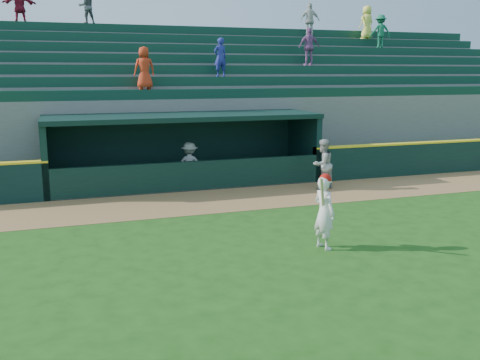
{
  "coord_description": "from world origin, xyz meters",
  "views": [
    {
      "loc": [
        -4.1,
        -10.53,
        3.88
      ],
      "look_at": [
        0.0,
        1.6,
        1.3
      ],
      "focal_mm": 40.0,
      "sensor_mm": 36.0,
      "label": 1
    }
  ],
  "objects": [
    {
      "name": "ground",
      "position": [
        0.0,
        0.0,
        0.0
      ],
      "size": [
        120.0,
        120.0,
        0.0
      ],
      "primitive_type": "plane",
      "color": "#1E4B12",
      "rests_on": "ground"
    },
    {
      "name": "warning_track",
      "position": [
        0.0,
        4.9,
        0.01
      ],
      "size": [
        40.0,
        3.0,
        0.01
      ],
      "primitive_type": "cube",
      "color": "olive",
      "rests_on": "ground"
    },
    {
      "name": "dugout_player_front",
      "position": [
        4.22,
        5.38,
        0.85
      ],
      "size": [
        1.0,
        0.89,
        1.7
      ],
      "primitive_type": "imported",
      "rotation": [
        0.0,
        0.0,
        3.49
      ],
      "color": "#A5A49F",
      "rests_on": "ground"
    },
    {
      "name": "dugout_player_inside",
      "position": [
        0.07,
        7.24,
        0.77
      ],
      "size": [
        1.12,
        0.83,
        1.54
      ],
      "primitive_type": "imported",
      "rotation": [
        0.0,
        0.0,
        2.85
      ],
      "color": "#A0A09B",
      "rests_on": "ground"
    },
    {
      "name": "dugout",
      "position": [
        0.0,
        8.0,
        1.36
      ],
      "size": [
        9.4,
        2.8,
        2.46
      ],
      "color": "slate",
      "rests_on": "ground"
    },
    {
      "name": "stands",
      "position": [
        0.02,
        12.58,
        2.39
      ],
      "size": [
        34.5,
        6.25,
        7.43
      ],
      "color": "slate",
      "rests_on": "ground"
    },
    {
      "name": "batter_at_plate",
      "position": [
        1.35,
        -0.25,
        0.86
      ],
      "size": [
        0.61,
        0.78,
        1.73
      ],
      "color": "silver",
      "rests_on": "ground"
    }
  ]
}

